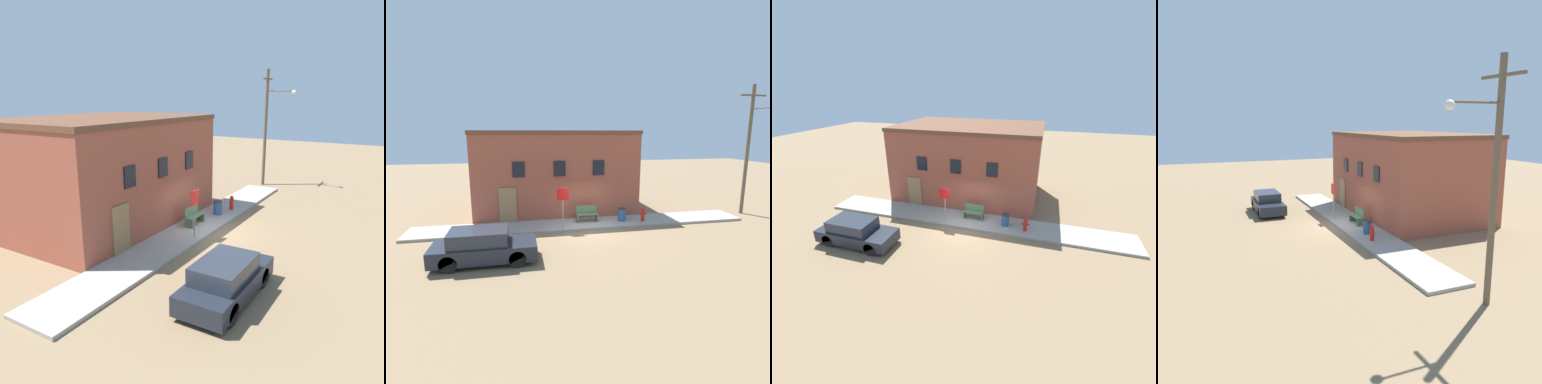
# 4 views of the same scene
# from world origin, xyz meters

# --- Properties ---
(ground_plane) EXTENTS (80.00, 80.00, 0.00)m
(ground_plane) POSITION_xyz_m (0.00, 0.00, 0.00)
(ground_plane) COLOR #846B4C
(sidewalk) EXTENTS (19.45, 2.16, 0.15)m
(sidewalk) POSITION_xyz_m (0.00, 1.08, 0.07)
(sidewalk) COLOR #9E998E
(sidewalk) RESTS_ON ground
(brick_building) EXTENTS (10.37, 7.03, 5.47)m
(brick_building) POSITION_xyz_m (-1.29, 5.61, 2.74)
(brick_building) COLOR #9E4C38
(brick_building) RESTS_ON ground
(fire_hydrant) EXTENTS (0.46, 0.22, 0.81)m
(fire_hydrant) POSITION_xyz_m (3.50, 0.72, 0.55)
(fire_hydrant) COLOR red
(fire_hydrant) RESTS_ON sidewalk
(stop_sign) EXTENTS (0.66, 0.06, 2.24)m
(stop_sign) POSITION_xyz_m (-1.39, 0.35, 1.71)
(stop_sign) COLOR gray
(stop_sign) RESTS_ON sidewalk
(bench) EXTENTS (1.27, 0.44, 0.93)m
(bench) POSITION_xyz_m (0.20, 1.31, 0.58)
(bench) COLOR #4C6B47
(bench) RESTS_ON sidewalk
(trash_bin) EXTENTS (0.48, 0.48, 0.76)m
(trash_bin) POSITION_xyz_m (2.28, 1.00, 0.53)
(trash_bin) COLOR #2D517F
(trash_bin) RESTS_ON sidewalk
(utility_pole) EXTENTS (1.80, 2.21, 8.31)m
(utility_pole) POSITION_xyz_m (10.95, 1.40, 4.52)
(utility_pole) COLOR brown
(utility_pole) RESTS_ON ground
(parked_car) EXTENTS (4.26, 1.73, 1.43)m
(parked_car) POSITION_xyz_m (-5.27, -3.09, 0.69)
(parked_car) COLOR black
(parked_car) RESTS_ON ground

